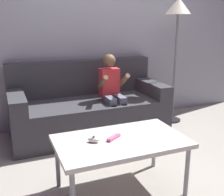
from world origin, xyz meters
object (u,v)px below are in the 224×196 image
Objects in this scene: couch at (88,109)px; nunchuk_white at (94,140)px; coffee_table at (121,144)px; game_remote_pink_near_edge at (114,137)px; person_seated_on_couch at (112,90)px; floor_lamp at (178,16)px.

couch is 1.34m from nunchuk_white.
nunchuk_white reaches higher than coffee_table.
couch is 18.66× the size of nunchuk_white.
coffee_table is 7.36× the size of game_remote_pink_near_edge.
person_seated_on_couch is at bearing -36.51° from couch.
nunchuk_white is at bearing -105.45° from couch.
couch reaches higher than nunchuk_white.
nunchuk_white is 0.06× the size of floor_lamp.
couch is at bearing 143.49° from person_seated_on_couch.
game_remote_pink_near_edge is (-0.05, 0.03, 0.05)m from coffee_table.
floor_lamp is (1.38, 1.23, 0.93)m from game_remote_pink_near_edge.
couch is at bearing 81.53° from game_remote_pink_near_edge.
coffee_table is (-0.38, -1.13, -0.13)m from person_seated_on_couch.
floor_lamp is (1.33, 1.25, 0.98)m from coffee_table.
game_remote_pink_near_edge is (-0.19, -1.28, 0.17)m from couch.
game_remote_pink_near_edge is at bearing 0.19° from nunchuk_white.
person_seated_on_couch reaches higher than game_remote_pink_near_edge.
nunchuk_white is (-0.60, -1.10, -0.08)m from person_seated_on_couch.
floor_lamp is (1.19, -0.05, 1.10)m from couch.
coffee_table is 0.22m from nunchuk_white.
nunchuk_white is at bearing 173.23° from coffee_table.
floor_lamp is at bearing 7.54° from person_seated_on_couch.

